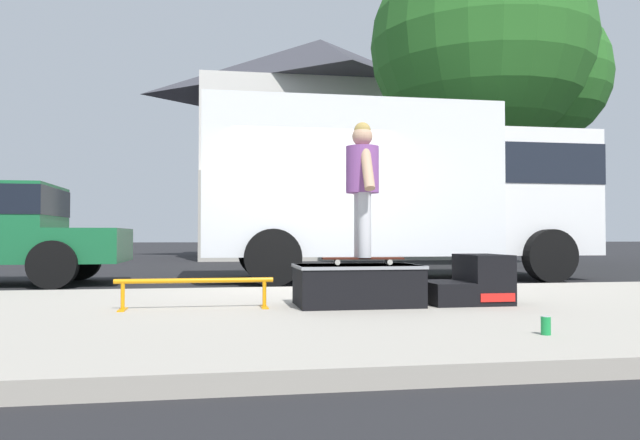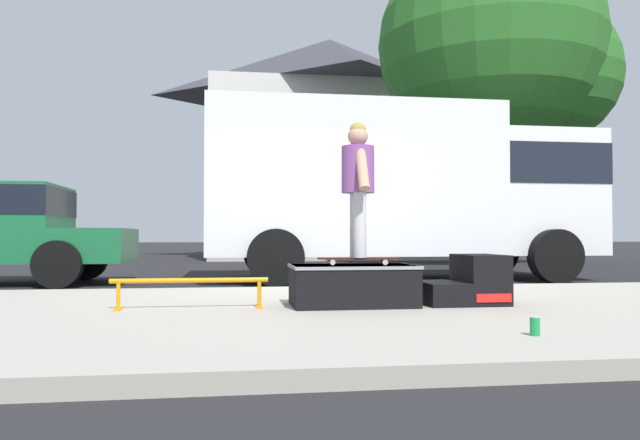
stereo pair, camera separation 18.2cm
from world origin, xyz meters
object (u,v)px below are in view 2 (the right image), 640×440
object	(u,v)px
grind_rail	(190,286)
box_truck	(401,186)
soda_can	(535,326)
kicker_ramp	(468,283)
skateboard	(358,259)
skate_box	(353,284)
street_tree_main	(502,51)
skater_kid	(358,178)

from	to	relation	value
grind_rail	box_truck	distance (m)	6.23
box_truck	soda_can	bearing A→B (deg)	-98.66
kicker_ramp	skateboard	distance (m)	1.12
skate_box	street_tree_main	xyz separation A→B (m)	(5.96, 9.50, 5.36)
skate_box	kicker_ramp	bearing A→B (deg)	-0.02
skater_kid	street_tree_main	distance (m)	11.97
soda_can	grind_rail	bearing A→B (deg)	141.45
kicker_ramp	skate_box	bearing A→B (deg)	179.98
skate_box	soda_can	size ratio (longest dim) A/B	9.35
skate_box	street_tree_main	bearing A→B (deg)	57.90
skate_box	soda_can	xyz separation A→B (m)	(0.86, -1.91, -0.15)
skateboard	skater_kid	world-z (taller)	skater_kid
grind_rail	street_tree_main	xyz separation A→B (m)	(7.48, 9.51, 5.36)
kicker_ramp	grind_rail	distance (m)	2.68
kicker_ramp	box_truck	size ratio (longest dim) A/B	0.11
grind_rail	soda_can	size ratio (longest dim) A/B	11.33
skate_box	box_truck	xyz separation A→B (m)	(1.91, 5.00, 1.37)
box_truck	street_tree_main	bearing A→B (deg)	47.99
skater_kid	street_tree_main	xyz separation A→B (m)	(5.90, 9.47, 4.34)
grind_rail	soda_can	world-z (taller)	grind_rail
grind_rail	skater_kid	xyz separation A→B (m)	(1.58, 0.04, 1.02)
skate_box	skateboard	bearing A→B (deg)	25.73
skate_box	street_tree_main	distance (m)	12.43
skate_box	box_truck	distance (m)	5.53
kicker_ramp	soda_can	world-z (taller)	kicker_ramp
soda_can	skateboard	bearing A→B (deg)	112.34
box_truck	skateboard	bearing A→B (deg)	-110.39
skate_box	kicker_ramp	xyz separation A→B (m)	(1.16, -0.00, -0.01)
soda_can	box_truck	bearing A→B (deg)	81.34
grind_rail	soda_can	bearing A→B (deg)	-38.55
skateboard	soda_can	world-z (taller)	skateboard
skater_kid	skate_box	bearing A→B (deg)	-154.27
soda_can	box_truck	xyz separation A→B (m)	(1.05, 6.91, 1.52)
skater_kid	soda_can	distance (m)	2.40
grind_rail	box_truck	size ratio (longest dim) A/B	0.21
grind_rail	skateboard	bearing A→B (deg)	1.51
skate_box	skateboard	size ratio (longest dim) A/B	1.48
kicker_ramp	soda_can	bearing A→B (deg)	-98.97
skate_box	skater_kid	xyz separation A→B (m)	(0.06, 0.03, 1.02)
street_tree_main	skate_box	bearing A→B (deg)	-122.10
skater_kid	soda_can	xyz separation A→B (m)	(0.80, -1.94, -1.17)
skateboard	street_tree_main	bearing A→B (deg)	58.08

